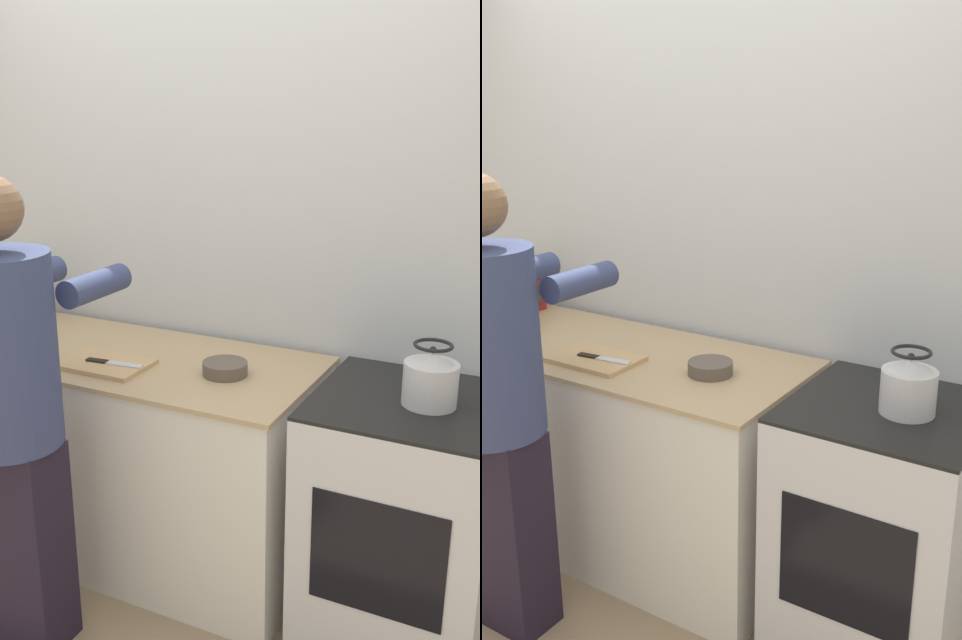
% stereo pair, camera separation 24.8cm
% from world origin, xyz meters
% --- Properties ---
extents(ground_plane, '(12.00, 12.00, 0.00)m').
position_xyz_m(ground_plane, '(0.00, 0.00, 0.00)').
color(ground_plane, '#997F60').
extents(wall_back, '(8.00, 0.05, 2.60)m').
position_xyz_m(wall_back, '(0.00, 0.75, 1.30)').
color(wall_back, silver).
rests_on(wall_back, ground_plane).
extents(counter, '(1.74, 0.71, 0.88)m').
position_xyz_m(counter, '(-0.34, 0.34, 0.44)').
color(counter, silver).
rests_on(counter, ground_plane).
extents(oven, '(0.61, 0.62, 0.92)m').
position_xyz_m(oven, '(0.89, 0.31, 0.46)').
color(oven, silver).
rests_on(oven, ground_plane).
extents(person, '(0.39, 0.62, 1.65)m').
position_xyz_m(person, '(-0.29, -0.27, 0.90)').
color(person, black).
rests_on(person, ground_plane).
extents(cutting_board, '(0.34, 0.23, 0.02)m').
position_xyz_m(cutting_board, '(-0.26, 0.20, 0.89)').
color(cutting_board, tan).
rests_on(cutting_board, counter).
extents(knife, '(0.24, 0.06, 0.01)m').
position_xyz_m(knife, '(-0.22, 0.19, 0.91)').
color(knife, silver).
rests_on(knife, cutting_board).
extents(kettle, '(0.18, 0.18, 0.21)m').
position_xyz_m(kettle, '(0.96, 0.29, 1.01)').
color(kettle, silver).
rests_on(kettle, oven).
extents(bowl_prep, '(0.17, 0.17, 0.05)m').
position_xyz_m(bowl_prep, '(0.20, 0.32, 0.91)').
color(bowl_prep, brown).
rests_on(bowl_prep, counter).
extents(canister_jar, '(0.16, 0.16, 0.17)m').
position_xyz_m(canister_jar, '(-0.88, 0.31, 0.97)').
color(canister_jar, '#4C4C51').
rests_on(canister_jar, counter).
extents(book_stack, '(0.24, 0.28, 0.20)m').
position_xyz_m(book_stack, '(-1.06, 0.51, 0.98)').
color(book_stack, maroon).
rests_on(book_stack, counter).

